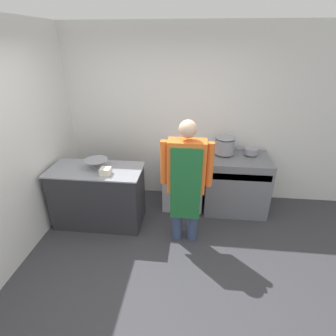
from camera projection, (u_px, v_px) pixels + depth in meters
ground_plane at (150, 284)px, 2.92m from camera, size 14.00×14.00×0.00m
wall_back at (169, 117)px, 4.12m from camera, size 8.00×0.05×2.70m
wall_left at (35, 134)px, 3.37m from camera, size 0.05×8.00×2.70m
prep_counter at (99, 196)px, 3.76m from camera, size 1.28×0.62×0.86m
stove at (235, 184)px, 4.06m from camera, size 0.93×0.65×0.90m
fridge_unit at (183, 182)px, 4.20m from camera, size 0.61×0.61×0.80m
person_cook at (186, 177)px, 3.19m from camera, size 0.63×0.24×1.65m
mixing_bowl at (96, 164)px, 3.58m from camera, size 0.32×0.32×0.12m
plastic_tub at (105, 171)px, 3.41m from camera, size 0.13×0.13×0.09m
stock_pot at (225, 145)px, 3.92m from camera, size 0.30×0.30×0.27m
sauce_pot at (251, 151)px, 3.92m from camera, size 0.19×0.19×0.09m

